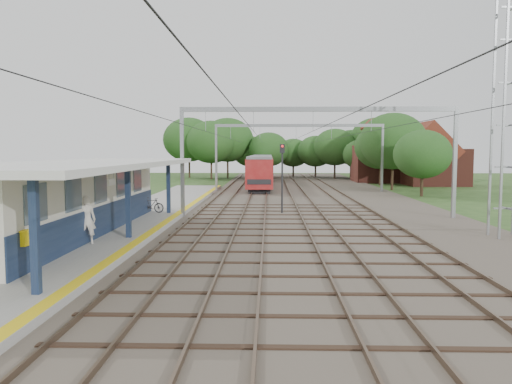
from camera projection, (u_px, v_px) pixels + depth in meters
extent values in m
plane|color=#2D4C1E|center=(254.00, 280.00, 16.60)|extent=(160.00, 160.00, 0.00)
cube|color=#473D33|center=(307.00, 196.00, 46.37)|extent=(18.00, 90.00, 0.10)
cube|color=gray|center=(140.00, 217.00, 30.73)|extent=(5.00, 52.00, 0.35)
cube|color=yellow|center=(176.00, 215.00, 30.66)|extent=(0.45, 52.00, 0.01)
cube|color=beige|center=(71.00, 198.00, 23.64)|extent=(3.20, 18.00, 3.40)
cube|color=#13213D|center=(106.00, 219.00, 23.68)|extent=(0.06, 18.00, 1.40)
cube|color=slate|center=(105.00, 187.00, 23.56)|extent=(0.05, 16.00, 1.30)
cube|color=yellow|center=(25.00, 238.00, 15.67)|extent=(0.18, 0.38, 0.50)
cube|color=#13213D|center=(35.00, 236.00, 13.61)|extent=(0.22, 0.22, 3.20)
cube|color=#13213D|center=(128.00, 202.00, 22.57)|extent=(0.22, 0.22, 3.20)
cube|color=#13213D|center=(168.00, 188.00, 31.54)|extent=(0.22, 0.22, 3.20)
cube|color=silver|center=(86.00, 164.00, 22.48)|extent=(6.40, 20.00, 0.24)
cube|color=white|center=(111.00, 182.00, 20.50)|extent=(0.06, 0.85, 0.26)
cube|color=brown|center=(219.00, 195.00, 46.58)|extent=(0.07, 88.00, 0.15)
cube|color=brown|center=(234.00, 195.00, 46.54)|extent=(0.07, 88.00, 0.15)
cube|color=brown|center=(251.00, 195.00, 46.50)|extent=(0.07, 88.00, 0.15)
cube|color=brown|center=(266.00, 195.00, 46.46)|extent=(0.07, 88.00, 0.15)
cube|color=brown|center=(291.00, 195.00, 46.40)|extent=(0.07, 88.00, 0.15)
cube|color=brown|center=(306.00, 195.00, 46.36)|extent=(0.07, 88.00, 0.15)
cube|color=brown|center=(330.00, 195.00, 46.30)|extent=(0.07, 88.00, 0.15)
cube|color=brown|center=(345.00, 195.00, 46.26)|extent=(0.07, 88.00, 0.15)
cube|color=gray|center=(182.00, 163.00, 31.38)|extent=(0.22, 0.22, 7.00)
cube|color=gray|center=(455.00, 163.00, 30.92)|extent=(0.22, 0.22, 7.00)
cube|color=gray|center=(318.00, 109.00, 30.88)|extent=(17.00, 0.20, 0.30)
cube|color=gray|center=(216.00, 158.00, 51.31)|extent=(0.22, 0.22, 7.00)
cube|color=gray|center=(382.00, 158.00, 50.84)|extent=(0.22, 0.22, 7.00)
cube|color=gray|center=(299.00, 125.00, 50.80)|extent=(17.00, 0.20, 0.30)
cylinder|color=black|center=(226.00, 138.00, 46.12)|extent=(0.02, 88.00, 0.02)
cylinder|color=black|center=(259.00, 137.00, 46.04)|extent=(0.02, 88.00, 0.02)
cylinder|color=black|center=(299.00, 137.00, 45.94)|extent=(0.02, 88.00, 0.02)
cylinder|color=black|center=(338.00, 137.00, 45.84)|extent=(0.02, 88.00, 0.02)
cube|color=gray|center=(504.00, 114.00, 23.16)|extent=(0.10, 0.10, 12.00)
cube|color=gray|center=(492.00, 116.00, 24.35)|extent=(0.10, 0.10, 12.00)
cylinder|color=#382619|center=(202.00, 169.00, 77.52)|extent=(0.28, 0.28, 2.88)
ellipsoid|color=#194318|center=(202.00, 146.00, 77.23)|extent=(6.72, 6.72, 5.76)
cylinder|color=#382619|center=(241.00, 170.00, 79.36)|extent=(0.28, 0.28, 2.52)
ellipsoid|color=#194318|center=(241.00, 150.00, 79.11)|extent=(5.88, 5.88, 5.04)
cylinder|color=#382619|center=(279.00, 168.00, 76.18)|extent=(0.28, 0.28, 3.24)
ellipsoid|color=#194318|center=(280.00, 142.00, 75.85)|extent=(7.56, 7.56, 6.48)
cylinder|color=#382619|center=(317.00, 169.00, 78.03)|extent=(0.28, 0.28, 2.70)
ellipsoid|color=#194318|center=(318.00, 148.00, 77.76)|extent=(6.30, 6.30, 5.40)
cylinder|color=#382619|center=(399.00, 179.00, 53.95)|extent=(0.28, 0.28, 2.52)
ellipsoid|color=#194318|center=(399.00, 150.00, 53.69)|extent=(5.88, 5.88, 5.04)
cylinder|color=#382619|center=(373.00, 171.00, 69.86)|extent=(0.28, 0.28, 2.88)
ellipsoid|color=#194318|center=(373.00, 146.00, 69.57)|extent=(6.72, 6.72, 5.76)
cube|color=brown|center=(435.00, 167.00, 61.66)|extent=(7.00, 6.00, 4.50)
cube|color=maroon|center=(436.00, 142.00, 61.40)|extent=(4.99, 6.12, 4.99)
cube|color=brown|center=(384.00, 164.00, 67.75)|extent=(8.00, 6.00, 5.00)
cube|color=maroon|center=(384.00, 139.00, 67.47)|extent=(5.52, 6.12, 5.52)
imported|color=beige|center=(87.00, 220.00, 21.04)|extent=(0.84, 0.66, 2.05)
imported|color=black|center=(151.00, 205.00, 31.66)|extent=(1.67, 0.63, 0.98)
cube|color=black|center=(261.00, 186.00, 56.19)|extent=(2.16, 15.41, 0.44)
cube|color=maroon|center=(261.00, 171.00, 56.05)|extent=(2.70, 16.75, 2.90)
cube|color=black|center=(261.00, 168.00, 56.02)|extent=(2.74, 15.41, 0.84)
cube|color=slate|center=(261.00, 157.00, 55.92)|extent=(2.48, 16.75, 0.28)
cube|color=black|center=(263.00, 178.00, 73.47)|extent=(2.16, 15.41, 0.44)
cube|color=maroon|center=(263.00, 166.00, 73.33)|extent=(2.70, 16.75, 2.90)
cube|color=black|center=(263.00, 164.00, 73.31)|extent=(2.74, 15.41, 0.84)
cube|color=slate|center=(263.00, 156.00, 73.20)|extent=(2.48, 16.75, 0.28)
cylinder|color=black|center=(282.00, 182.00, 33.44)|extent=(0.13, 0.13, 4.33)
cube|color=black|center=(282.00, 149.00, 33.25)|extent=(0.34, 0.21, 0.60)
sphere|color=red|center=(282.00, 146.00, 33.14)|extent=(0.15, 0.15, 0.15)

